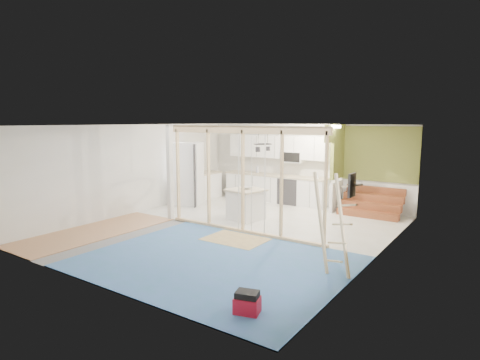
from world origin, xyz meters
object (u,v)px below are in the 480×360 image
Objects in this scene: fridge at (188,174)px; ladder at (334,224)px; island at (246,205)px; toolbox at (247,303)px.

fridge is 1.12× the size of ladder.
ladder is at bearing -50.65° from fridge.
island is (2.69, -0.66, -0.58)m from fridge.
ladder is (0.44, 2.09, 0.76)m from toolbox.
island reaches higher than toolbox.
toolbox is (5.70, -5.16, -0.85)m from fridge.
island is at bearing 166.78° from ladder.
toolbox is at bearing -45.03° from island.
ladder reaches higher than toolbox.
toolbox is at bearing -66.25° from fridge.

